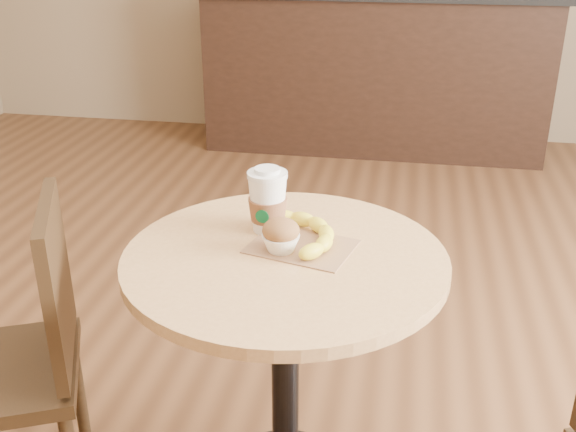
% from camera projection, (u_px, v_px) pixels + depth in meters
% --- Properties ---
extents(cafe_table, '(0.77, 0.77, 0.75)m').
position_uv_depth(cafe_table, '(285.00, 324.00, 1.66)').
color(cafe_table, black).
rests_on(cafe_table, ground).
extents(chair_left, '(0.51, 0.51, 0.87)m').
position_uv_depth(chair_left, '(20.00, 355.00, 1.67)').
color(chair_left, '#312111').
rests_on(chair_left, ground).
extents(service_counter, '(2.30, 0.65, 1.04)m').
position_uv_depth(service_counter, '(375.00, 71.00, 4.48)').
color(service_counter, black).
rests_on(service_counter, ground).
extents(kraft_bag, '(0.28, 0.23, 0.00)m').
position_uv_depth(kraft_bag, '(301.00, 246.00, 1.61)').
color(kraft_bag, '#8C6343').
rests_on(kraft_bag, cafe_table).
extents(coffee_cup, '(0.10, 0.10, 0.17)m').
position_uv_depth(coffee_cup, '(268.00, 203.00, 1.67)').
color(coffee_cup, white).
rests_on(coffee_cup, cafe_table).
extents(muffin, '(0.09, 0.09, 0.08)m').
position_uv_depth(muffin, '(281.00, 235.00, 1.57)').
color(muffin, white).
rests_on(muffin, kraft_bag).
extents(banana, '(0.28, 0.31, 0.04)m').
position_uv_depth(banana, '(301.00, 234.00, 1.63)').
color(banana, yellow).
rests_on(banana, kraft_bag).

